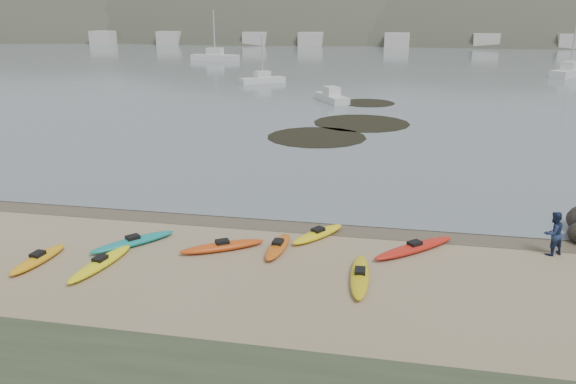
# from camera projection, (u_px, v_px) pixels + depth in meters

# --- Properties ---
(ground) EXTENTS (600.00, 600.00, 0.00)m
(ground) POSITION_uv_depth(u_px,v_px,m) (288.00, 222.00, 27.04)
(ground) COLOR tan
(ground) RESTS_ON ground
(wet_sand) EXTENTS (60.00, 60.00, 0.00)m
(wet_sand) POSITION_uv_depth(u_px,v_px,m) (287.00, 224.00, 26.76)
(wet_sand) COLOR brown
(wet_sand) RESTS_ON ground
(water) EXTENTS (1200.00, 1200.00, 0.00)m
(water) POSITION_uv_depth(u_px,v_px,m) (393.00, 31.00, 307.33)
(water) COLOR slate
(water) RESTS_ON ground
(kayaks) EXTENTS (17.22, 8.13, 0.34)m
(kayaks) POSITION_uv_depth(u_px,v_px,m) (239.00, 252.00, 23.24)
(kayaks) COLOR #D64A12
(kayaks) RESTS_ON ground
(person_east) EXTENTS (1.15, 1.08, 1.88)m
(person_east) POSITION_uv_depth(u_px,v_px,m) (553.00, 233.00, 23.10)
(person_east) COLOR navy
(person_east) RESTS_ON ground
(kelp_mats) EXTENTS (11.47, 25.73, 0.04)m
(kelp_mats) POSITION_uv_depth(u_px,v_px,m) (348.00, 123.00, 51.10)
(kelp_mats) COLOR black
(kelp_mats) RESTS_ON water
(moored_boats) EXTENTS (93.81, 71.99, 1.38)m
(moored_boats) POSITION_uv_depth(u_px,v_px,m) (401.00, 65.00, 99.65)
(moored_boats) COLOR silver
(moored_boats) RESTS_ON ground
(far_hills) EXTENTS (550.00, 135.00, 80.00)m
(far_hills) POSITION_uv_depth(u_px,v_px,m) (495.00, 85.00, 205.92)
(far_hills) COLOR #384235
(far_hills) RESTS_ON ground
(far_town) EXTENTS (199.00, 5.00, 4.00)m
(far_town) POSITION_uv_depth(u_px,v_px,m) (406.00, 40.00, 160.80)
(far_town) COLOR beige
(far_town) RESTS_ON ground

